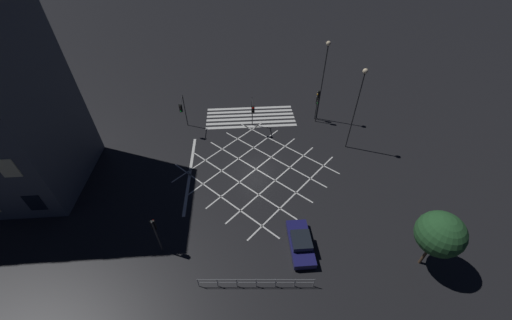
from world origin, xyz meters
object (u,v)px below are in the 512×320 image
object	(u,v)px
traffic_light_sw_main	(318,100)
street_lamp_west	(359,96)
traffic_light_sw_cross	(317,104)
traffic_light_ne_cross	(155,230)
street_lamp_east	(324,68)
waiting_car	(301,243)
traffic_light_median_south	(253,110)
street_tree_near	(440,234)
traffic_light_se_cross	(183,108)

from	to	relation	value
traffic_light_sw_main	street_lamp_west	xyz separation A→B (m)	(-2.40, 5.51, 3.44)
traffic_light_sw_cross	traffic_light_ne_cross	bearing A→B (deg)	-42.66
traffic_light_sw_main	street_lamp_east	distance (m)	3.87
street_lamp_east	waiting_car	distance (m)	20.69
traffic_light_median_south	traffic_light_sw_cross	bearing A→B (deg)	102.20
traffic_light_sw_cross	street_tree_near	xyz separation A→B (m)	(-3.58, 20.63, 1.45)
traffic_light_median_south	traffic_light_sw_main	distance (m)	8.29
traffic_light_median_south	traffic_light_se_cross	xyz separation A→B (m)	(8.27, -0.46, 0.26)
traffic_light_ne_cross	street_lamp_west	world-z (taller)	street_lamp_west
traffic_light_sw_cross	traffic_light_ne_cross	distance (m)	24.56
waiting_car	traffic_light_median_south	bearing A→B (deg)	9.45
traffic_light_se_cross	street_lamp_east	size ratio (longest dim) A/B	0.43
traffic_light_sw_cross	traffic_light_se_cross	world-z (taller)	traffic_light_se_cross
traffic_light_se_cross	street_tree_near	distance (m)	27.90
street_lamp_west	traffic_light_ne_cross	bearing A→B (deg)	32.62
traffic_light_median_south	street_lamp_west	size ratio (longest dim) A/B	0.42
traffic_light_sw_cross	street_lamp_west	size ratio (longest dim) A/B	0.35
traffic_light_sw_cross	street_tree_near	bearing A→B (deg)	9.85
street_tree_near	traffic_light_se_cross	bearing A→B (deg)	-43.78
street_lamp_east	street_tree_near	bearing A→B (deg)	99.00
waiting_car	traffic_light_ne_cross	bearing A→B (deg)	87.27
traffic_light_se_cross	street_tree_near	bearing A→B (deg)	46.22
street_lamp_west	street_tree_near	bearing A→B (deg)	95.03
traffic_light_se_cross	traffic_light_median_south	bearing A→B (deg)	86.81
traffic_light_median_south	waiting_car	distance (m)	17.19
traffic_light_se_cross	street_lamp_west	xyz separation A→B (m)	(-18.84, 4.61, 3.40)
traffic_light_sw_main	street_lamp_east	world-z (taller)	street_lamp_east
traffic_light_ne_cross	traffic_light_sw_main	xyz separation A→B (m)	(-16.52, -17.62, 0.43)
traffic_light_sw_cross	traffic_light_median_south	xyz separation A→B (m)	(8.29, 1.79, 0.54)
traffic_light_median_south	street_tree_near	size ratio (longest dim) A/B	0.73
traffic_light_sw_cross	traffic_light_sw_main	bearing A→B (deg)	-14.90
traffic_light_ne_cross	street_lamp_west	xyz separation A→B (m)	(-18.93, -12.11, 3.87)
traffic_light_sw_main	traffic_light_median_south	bearing A→B (deg)	9.42
waiting_car	traffic_light_sw_cross	bearing A→B (deg)	-16.47
street_lamp_east	waiting_car	size ratio (longest dim) A/B	2.35
traffic_light_median_south	waiting_car	world-z (taller)	traffic_light_median_south
street_lamp_east	traffic_light_median_south	bearing A→B (deg)	13.38
traffic_light_sw_main	street_tree_near	bearing A→B (deg)	100.37
street_lamp_west	traffic_light_se_cross	bearing A→B (deg)	-13.75
traffic_light_sw_cross	street_lamp_west	world-z (taller)	street_lamp_west
street_lamp_east	street_tree_near	size ratio (longest dim) A/B	1.83
waiting_car	street_lamp_east	bearing A→B (deg)	-17.03
traffic_light_se_cross	street_lamp_west	distance (m)	19.70
street_lamp_east	street_lamp_west	size ratio (longest dim) A/B	1.06
traffic_light_ne_cross	waiting_car	bearing A→B (deg)	-92.73
waiting_car	street_lamp_west	bearing A→B (deg)	-31.61
traffic_light_se_cross	traffic_light_sw_main	distance (m)	16.47
traffic_light_ne_cross	street_lamp_east	world-z (taller)	street_lamp_east
traffic_light_se_cross	waiting_car	xyz separation A→B (m)	(-11.06, 17.26, -2.59)
traffic_light_ne_cross	street_lamp_west	size ratio (longest dim) A/B	0.40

